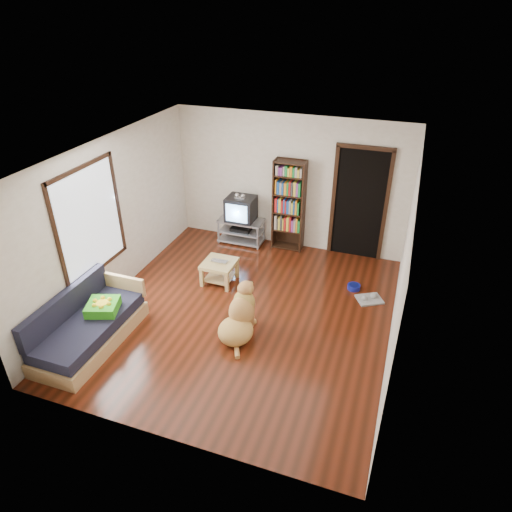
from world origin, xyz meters
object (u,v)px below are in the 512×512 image
(tv_stand, at_px, (241,230))
(bookshelf, at_px, (289,201))
(grey_rag, at_px, (369,299))
(dog_bowl, at_px, (354,287))
(sofa, at_px, (88,327))
(dog, at_px, (240,318))
(coffee_table, at_px, (219,268))
(crt_tv, at_px, (241,208))
(laptop, at_px, (218,262))
(green_cushion, at_px, (103,307))

(tv_stand, bearing_deg, bookshelf, 5.63)
(grey_rag, bearing_deg, bookshelf, 143.82)
(grey_rag, bearing_deg, tv_stand, 156.04)
(dog_bowl, distance_m, grey_rag, 0.39)
(sofa, bearing_deg, tv_stand, 74.98)
(grey_rag, distance_m, dog, 2.31)
(coffee_table, relative_size, dog, 0.55)
(dog_bowl, distance_m, bookshelf, 2.07)
(crt_tv, xyz_separation_m, sofa, (-0.97, -3.65, -0.48))
(crt_tv, distance_m, coffee_table, 1.62)
(laptop, distance_m, coffee_table, 0.13)
(grey_rag, xyz_separation_m, coffee_table, (-2.57, -0.30, 0.27))
(crt_tv, relative_size, sofa, 0.32)
(bookshelf, xyz_separation_m, coffee_table, (-0.78, -1.62, -0.72))
(green_cushion, height_order, grey_rag, green_cushion)
(crt_tv, height_order, bookshelf, bookshelf)
(grey_rag, bearing_deg, crt_tv, 155.66)
(sofa, bearing_deg, dog_bowl, 37.87)
(laptop, distance_m, tv_stand, 1.57)
(bookshelf, distance_m, sofa, 4.26)
(sofa, relative_size, dog, 1.78)
(grey_rag, xyz_separation_m, dog, (-1.72, -1.52, 0.29))
(bookshelf, bearing_deg, grey_rag, -36.18)
(bookshelf, relative_size, dog, 1.78)
(crt_tv, bearing_deg, green_cushion, -103.99)
(laptop, height_order, dog_bowl, laptop)
(grey_rag, relative_size, coffee_table, 0.73)
(laptop, height_order, crt_tv, crt_tv)
(crt_tv, distance_m, sofa, 3.81)
(laptop, xyz_separation_m, coffee_table, (-0.00, 0.03, -0.13))
(dog, bearing_deg, sofa, -156.01)
(dog, bearing_deg, coffee_table, 125.00)
(tv_stand, height_order, crt_tv, crt_tv)
(green_cushion, bearing_deg, bookshelf, 43.57)
(dog, bearing_deg, laptop, 125.67)
(tv_stand, relative_size, bookshelf, 0.50)
(laptop, relative_size, grey_rag, 0.73)
(grey_rag, distance_m, coffee_table, 2.60)
(bookshelf, bearing_deg, crt_tv, -175.68)
(crt_tv, bearing_deg, laptop, -83.71)
(green_cushion, xyz_separation_m, tv_stand, (0.85, 3.39, -0.22))
(green_cushion, height_order, tv_stand, green_cushion)
(dog_bowl, relative_size, coffee_table, 0.40)
(dog_bowl, distance_m, coffee_table, 2.35)
(crt_tv, xyz_separation_m, coffee_table, (0.17, -1.55, -0.46))
(dog_bowl, relative_size, crt_tv, 0.38)
(tv_stand, relative_size, coffee_table, 1.64)
(green_cushion, height_order, coffee_table, green_cushion)
(crt_tv, distance_m, bookshelf, 0.99)
(tv_stand, xyz_separation_m, sofa, (-0.97, -3.63, -0.01))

